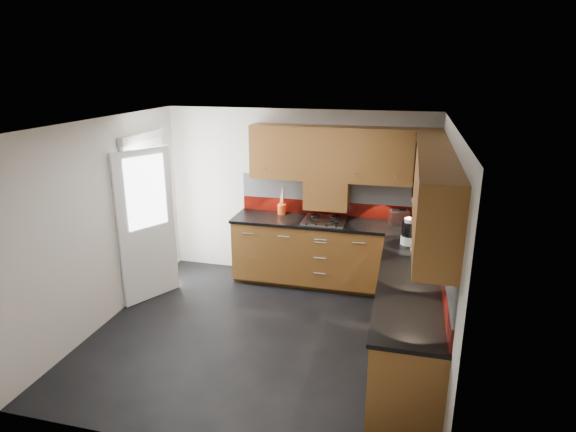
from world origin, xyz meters
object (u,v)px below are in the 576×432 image
(gas_hob, at_px, (324,221))
(utensil_pot, at_px, (282,208))
(food_processor, at_px, (409,232))
(toaster, at_px, (399,217))

(gas_hob, xyz_separation_m, utensil_pot, (-0.65, 0.19, 0.08))
(utensil_pot, bearing_deg, food_processor, -24.23)
(gas_hob, height_order, food_processor, food_processor)
(toaster, relative_size, food_processor, 0.93)
(gas_hob, distance_m, toaster, 0.99)
(food_processor, bearing_deg, gas_hob, 151.54)
(gas_hob, relative_size, food_processor, 1.81)
(utensil_pot, distance_m, food_processor, 1.93)
(toaster, bearing_deg, utensil_pot, 179.24)
(toaster, xyz_separation_m, food_processor, (0.14, -0.77, 0.06))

